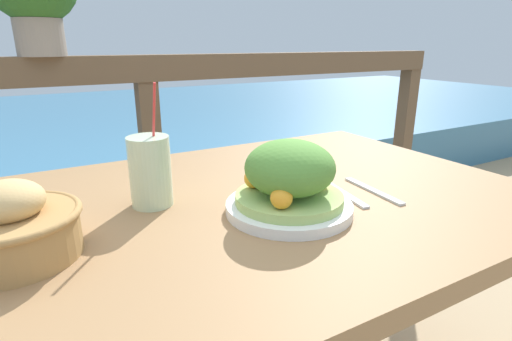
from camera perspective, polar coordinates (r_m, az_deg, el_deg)
patio_table at (r=0.89m, az=-1.66°, el=-9.06°), size 1.27×0.84×0.71m
railing_fence at (r=1.52m, az=-15.04°, el=6.62°), size 2.80×0.08×0.98m
sea_backdrop at (r=4.05m, az=-23.67°, el=4.45°), size 12.00×4.00×0.37m
salad_plate at (r=0.77m, az=4.79°, el=-1.64°), size 0.25×0.25×0.14m
drink_glass at (r=0.82m, az=-14.86°, el=-0.10°), size 0.08×0.08×0.25m
bread_basket at (r=0.71m, az=-31.39°, el=-6.97°), size 0.20×0.20×0.12m
fork at (r=0.90m, az=12.25°, el=-3.11°), size 0.05×0.18×0.00m
knife at (r=0.93m, az=16.36°, el=-2.76°), size 0.03×0.18×0.00m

